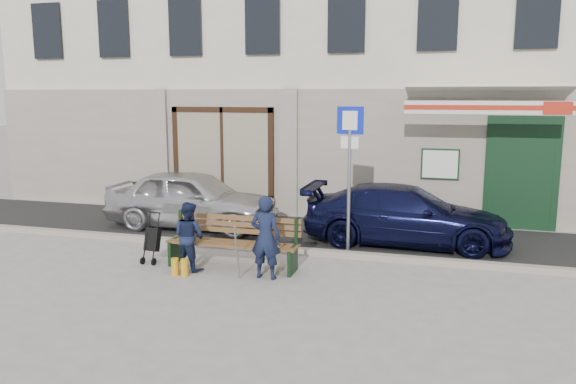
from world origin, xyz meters
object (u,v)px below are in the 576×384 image
at_px(stroller, 152,241).
at_px(car_silver, 192,199).
at_px(car_navy, 406,215).
at_px(woman, 189,236).
at_px(bench, 230,243).
at_px(man, 266,237).
at_px(parking_sign, 350,155).

bearing_deg(stroller, car_silver, 106.31).
distance_m(car_navy, woman, 4.53).
bearing_deg(car_silver, bench, -142.96).
height_order(car_navy, bench, car_navy).
bearing_deg(woman, man, -164.55).
bearing_deg(car_navy, parking_sign, 131.08).
relative_size(man, stroller, 1.54).
height_order(car_navy, parking_sign, parking_sign).
distance_m(parking_sign, woman, 3.42).
relative_size(car_navy, woman, 3.43).
bearing_deg(car_navy, car_silver, 88.99).
height_order(parking_sign, woman, parking_sign).
height_order(man, woman, man).
height_order(parking_sign, bench, parking_sign).
bearing_deg(bench, car_navy, 40.91).
bearing_deg(man, woman, -1.36).
height_order(man, stroller, man).
bearing_deg(bench, parking_sign, 40.98).
height_order(car_silver, bench, car_silver).
bearing_deg(car_silver, car_navy, -91.21).
relative_size(parking_sign, stroller, 3.07).
height_order(car_silver, parking_sign, parking_sign).
bearing_deg(car_silver, stroller, -170.11).
bearing_deg(parking_sign, woman, -133.42).
height_order(car_navy, woman, woman).
bearing_deg(bench, woman, -155.24).
xyz_separation_m(car_silver, woman, (1.32, -2.92, -0.07)).
bearing_deg(car_silver, woman, -155.65).
distance_m(car_navy, bench, 3.84).
xyz_separation_m(bench, stroller, (-1.50, -0.09, -0.05)).
bearing_deg(parking_sign, car_navy, 50.06).
bearing_deg(man, parking_sign, -115.58).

